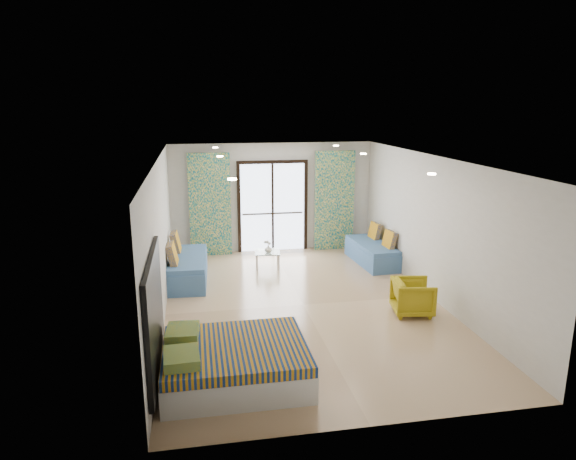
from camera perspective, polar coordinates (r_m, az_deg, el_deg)
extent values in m
cube|color=black|center=(12.63, -1.75, 7.57)|extent=(1.76, 0.08, 0.08)
cube|color=black|center=(12.71, -5.46, 2.35)|extent=(0.08, 0.08, 2.20)
cube|color=black|center=(12.96, 1.97, 2.63)|extent=(0.08, 0.08, 2.20)
cube|color=black|center=(12.81, -1.71, 2.49)|extent=(0.05, 0.06, 2.20)
cube|color=#595451|center=(12.86, -1.72, 1.86)|extent=(1.52, 0.03, 0.04)
cube|color=beige|center=(12.51, -8.67, 2.76)|extent=(1.00, 0.10, 2.50)
cube|color=beige|center=(12.96, 5.18, 3.26)|extent=(1.00, 0.10, 2.50)
cylinder|color=#FFE0B2|center=(6.79, -6.23, 5.64)|extent=(0.12, 0.12, 0.02)
cylinder|color=#FFE0B2|center=(7.52, 15.68, 6.02)|extent=(0.12, 0.12, 0.02)
cylinder|color=#FFE0B2|center=(9.76, -7.57, 8.12)|extent=(0.12, 0.12, 0.02)
cylinder|color=#FFE0B2|center=(10.29, 8.37, 8.38)|extent=(0.12, 0.12, 0.02)
cylinder|color=#FFE0B2|center=(11.75, -8.08, 9.07)|extent=(0.12, 0.12, 0.02)
cylinder|color=#FFE0B2|center=(12.19, 5.35, 9.32)|extent=(0.12, 0.12, 0.02)
cube|color=black|center=(6.78, -14.64, -8.98)|extent=(0.06, 2.10, 1.50)
cube|color=silver|center=(7.95, -14.10, -5.51)|extent=(0.02, 0.10, 0.10)
cube|color=silver|center=(7.15, -5.82, -15.00)|extent=(1.91, 1.53, 0.38)
cube|color=navy|center=(7.02, -5.87, -13.12)|extent=(1.89, 1.56, 0.14)
cube|color=#16645D|center=(6.63, -11.74, -13.75)|extent=(0.46, 0.55, 0.13)
cube|color=#16645D|center=(7.28, -11.64, -11.12)|extent=(0.47, 0.55, 0.13)
cube|color=#42699D|center=(10.98, -11.02, -4.51)|extent=(0.84, 1.97, 0.43)
cube|color=#42699D|center=(10.90, -11.08, -3.17)|extent=(0.82, 1.93, 0.11)
cube|color=navy|center=(10.42, -12.75, -2.63)|extent=(0.24, 0.49, 0.45)
cube|color=navy|center=(11.28, -12.38, -1.34)|extent=(0.24, 0.49, 0.45)
cube|color=#42699D|center=(12.12, 9.27, -2.76)|extent=(0.80, 1.79, 0.39)
cube|color=#42699D|center=(12.06, 9.32, -1.65)|extent=(0.78, 1.76, 0.10)
cube|color=navy|center=(11.74, 11.24, -1.03)|extent=(0.22, 0.45, 0.40)
cube|color=navy|center=(12.46, 9.64, -0.10)|extent=(0.22, 0.45, 0.40)
cylinder|color=silver|center=(11.45, -3.47, -3.68)|extent=(0.05, 0.05, 0.36)
cylinder|color=silver|center=(11.46, -1.04, -3.63)|extent=(0.05, 0.05, 0.36)
cylinder|color=silver|center=(11.91, -3.50, -2.97)|extent=(0.05, 0.05, 0.36)
cylinder|color=silver|center=(11.93, -1.16, -2.93)|extent=(0.05, 0.05, 0.36)
cube|color=#8CA59E|center=(11.63, -2.30, -2.45)|extent=(0.62, 0.62, 0.02)
sphere|color=white|center=(11.58, -2.09, -1.51)|extent=(0.06, 0.06, 0.06)
sphere|color=white|center=(11.62, -2.32, -1.37)|extent=(0.06, 0.06, 0.06)
sphere|color=white|center=(11.57, -2.53, -1.34)|extent=(0.06, 0.06, 0.06)
sphere|color=white|center=(11.52, -2.31, -1.31)|extent=(0.06, 0.06, 0.06)
imported|color=white|center=(11.53, -2.19, -2.12)|extent=(0.21, 0.21, 0.17)
imported|color=#AE9A16|center=(9.38, 13.72, -7.07)|extent=(0.72, 0.76, 0.69)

